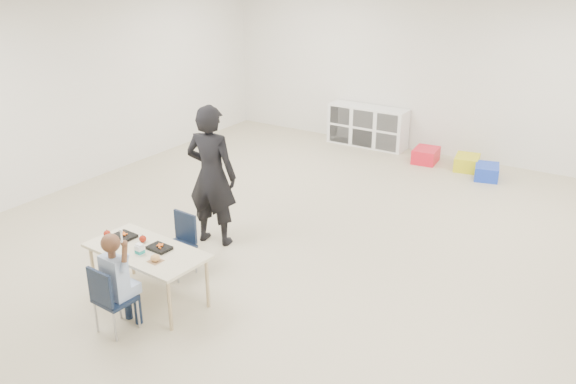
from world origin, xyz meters
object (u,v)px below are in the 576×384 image
Objects in this scene: child at (113,279)px; cubby_shelf at (367,126)px; adult at (212,176)px; chair_near at (115,298)px; table at (149,274)px.

cubby_shelf is at bearing 98.66° from child.
adult is (0.13, -4.42, 0.48)m from cubby_shelf.
child is at bearing -85.17° from cubby_shelf.
cubby_shelf reaches higher than chair_near.
table is 1.50m from adult.
chair_near is at bearing 0.00° from child.
table is 1.87× the size of chair_near.
adult reaches higher than cubby_shelf.
cubby_shelf is (-0.53, 6.32, 0.01)m from chair_near.
adult is (-0.40, 1.89, 0.30)m from child.
adult is at bearing -88.31° from cubby_shelf.
table is at bearing 105.95° from chair_near.
chair_near is 2.00m from adult.
chair_near is at bearing -74.05° from table.
child is at bearing -74.05° from table.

